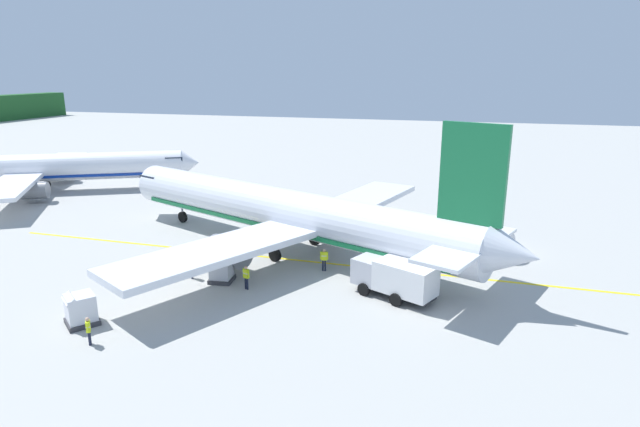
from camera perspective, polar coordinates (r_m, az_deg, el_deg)
The scene contains 12 objects.
ground at distance 65.11m, azimuth -28.00°, elevation 0.14°, with size 240.00×320.00×0.20m, color #A8A8A3.
airliner_foreground at distance 44.11m, azimuth -3.65°, elevation 0.08°, with size 33.53×39.91×11.90m.
airliner_mid_apron at distance 74.60m, azimuth -27.91°, elevation 4.40°, with size 29.61×35.05×10.79m.
service_truck_fuel at distance 46.20m, azimuth 17.02°, elevation -2.45°, with size 4.64×5.63×2.40m.
service_truck_baggage at distance 35.92m, azimuth 8.17°, elevation -6.88°, with size 4.41×6.19×2.66m.
cargo_container_near at distance 39.01m, azimuth -10.77°, elevation -6.01°, with size 1.84×1.84×2.04m.
cargo_container_mid at distance 35.37m, azimuth -24.81°, elevation -9.54°, with size 2.52×2.52×2.05m.
crew_marshaller at distance 40.26m, azimuth 0.45°, elevation -4.89°, with size 0.31×0.62×1.79m.
crew_loader_left at distance 39.99m, azimuth -13.94°, elevation -5.52°, with size 0.52×0.45×1.78m.
crew_loader_right at distance 32.70m, azimuth -24.07°, elevation -11.46°, with size 0.53×0.45×1.69m.
crew_supervisor at distance 37.33m, azimuth -8.10°, elevation -6.76°, with size 0.38×0.59×1.76m.
apron_guide_line at distance 42.06m, azimuth 1.27°, elevation -5.52°, with size 0.30×60.00×0.01m, color yellow.
Camera 1 is at (-44.86, 3.31, 15.05)m, focal length 29.17 mm.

